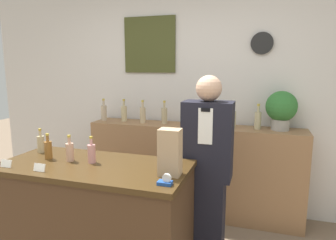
% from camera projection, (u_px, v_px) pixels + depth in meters
% --- Properties ---
extents(back_wall, '(5.20, 0.09, 2.70)m').
position_uv_depth(back_wall, '(185.00, 92.00, 3.48)').
color(back_wall, silver).
rests_on(back_wall, ground_plane).
extents(back_shelf, '(2.34, 0.37, 1.02)m').
position_uv_depth(back_shelf, '(193.00, 170.00, 3.36)').
color(back_shelf, '#8E6642').
rests_on(back_shelf, ground_plane).
extents(display_counter, '(1.44, 0.67, 0.93)m').
position_uv_depth(display_counter, '(96.00, 222.00, 2.32)').
color(display_counter, '#422B19').
rests_on(display_counter, ground_plane).
extents(shopkeeper, '(0.40, 0.25, 1.58)m').
position_uv_depth(shopkeeper, '(207.00, 172.00, 2.48)').
color(shopkeeper, black).
rests_on(shopkeeper, ground_plane).
extents(potted_plant, '(0.31, 0.31, 0.40)m').
position_uv_depth(potted_plant, '(281.00, 108.00, 3.00)').
color(potted_plant, '#9E998E').
rests_on(potted_plant, back_shelf).
extents(paper_bag, '(0.15, 0.11, 0.32)m').
position_uv_depth(paper_bag, '(170.00, 152.00, 1.99)').
color(paper_bag, tan).
rests_on(paper_bag, display_counter).
extents(tape_dispenser, '(0.09, 0.06, 0.07)m').
position_uv_depth(tape_dispenser, '(166.00, 181.00, 1.84)').
color(tape_dispenser, '#1E4799').
rests_on(tape_dispenser, display_counter).
extents(price_card_left, '(0.09, 0.02, 0.06)m').
position_uv_depth(price_card_left, '(6.00, 164.00, 2.17)').
color(price_card_left, white).
rests_on(price_card_left, display_counter).
extents(price_card_right, '(0.09, 0.02, 0.06)m').
position_uv_depth(price_card_right, '(39.00, 167.00, 2.08)').
color(price_card_right, white).
rests_on(price_card_right, display_counter).
extents(counter_bottle_0, '(0.06, 0.06, 0.20)m').
position_uv_depth(counter_bottle_0, '(41.00, 143.00, 2.54)').
color(counter_bottle_0, tan).
rests_on(counter_bottle_0, display_counter).
extents(counter_bottle_1, '(0.06, 0.06, 0.20)m').
position_uv_depth(counter_bottle_1, '(48.00, 149.00, 2.36)').
color(counter_bottle_1, brown).
rests_on(counter_bottle_1, display_counter).
extents(counter_bottle_2, '(0.06, 0.06, 0.20)m').
position_uv_depth(counter_bottle_2, '(70.00, 151.00, 2.30)').
color(counter_bottle_2, tan).
rests_on(counter_bottle_2, display_counter).
extents(counter_bottle_3, '(0.06, 0.06, 0.20)m').
position_uv_depth(counter_bottle_3, '(92.00, 153.00, 2.26)').
color(counter_bottle_3, tan).
rests_on(counter_bottle_3, display_counter).
extents(shelf_bottle_0, '(0.07, 0.07, 0.26)m').
position_uv_depth(shelf_bottle_0, '(104.00, 112.00, 3.57)').
color(shelf_bottle_0, tan).
rests_on(shelf_bottle_0, back_shelf).
extents(shelf_bottle_1, '(0.07, 0.07, 0.26)m').
position_uv_depth(shelf_bottle_1, '(124.00, 113.00, 3.52)').
color(shelf_bottle_1, tan).
rests_on(shelf_bottle_1, back_shelf).
extents(shelf_bottle_2, '(0.07, 0.07, 0.26)m').
position_uv_depth(shelf_bottle_2, '(143.00, 114.00, 3.41)').
color(shelf_bottle_2, tan).
rests_on(shelf_bottle_2, back_shelf).
extents(shelf_bottle_3, '(0.07, 0.07, 0.26)m').
position_uv_depth(shelf_bottle_3, '(164.00, 115.00, 3.36)').
color(shelf_bottle_3, tan).
rests_on(shelf_bottle_3, back_shelf).
extents(shelf_bottle_4, '(0.07, 0.07, 0.26)m').
position_uv_depth(shelf_bottle_4, '(186.00, 116.00, 3.29)').
color(shelf_bottle_4, tan).
rests_on(shelf_bottle_4, back_shelf).
extents(shelf_bottle_5, '(0.07, 0.07, 0.26)m').
position_uv_depth(shelf_bottle_5, '(209.00, 117.00, 3.22)').
color(shelf_bottle_5, tan).
rests_on(shelf_bottle_5, back_shelf).
extents(shelf_bottle_6, '(0.07, 0.07, 0.26)m').
position_uv_depth(shelf_bottle_6, '(233.00, 119.00, 3.12)').
color(shelf_bottle_6, tan).
rests_on(shelf_bottle_6, back_shelf).
extents(shelf_bottle_7, '(0.07, 0.07, 0.26)m').
position_uv_depth(shelf_bottle_7, '(258.00, 120.00, 3.07)').
color(shelf_bottle_7, tan).
rests_on(shelf_bottle_7, back_shelf).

